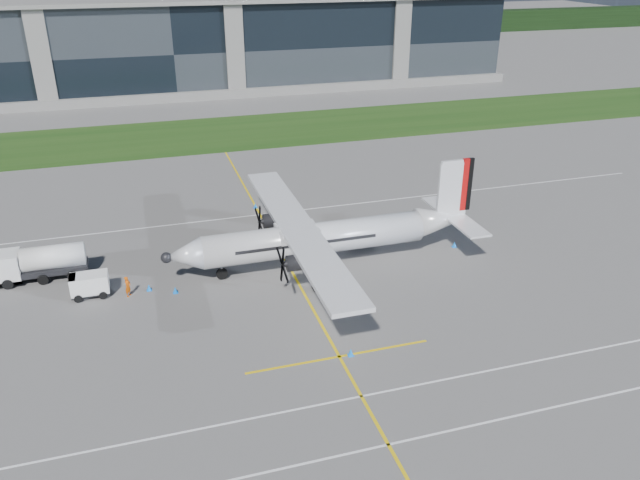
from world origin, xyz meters
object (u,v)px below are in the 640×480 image
(safety_cone_tail, at_px, (454,244))
(safety_cone_stbdwing, at_px, (255,206))
(fuel_tanker_truck, at_px, (33,264))
(safety_cone_nose_port, at_px, (175,290))
(turboprop_aircraft, at_px, (326,220))
(safety_cone_portwing, at_px, (351,352))
(safety_cone_fwd, at_px, (149,287))
(baggage_tug, at_px, (90,285))
(ground_crew_person, at_px, (128,285))

(safety_cone_tail, xyz_separation_m, safety_cone_stbdwing, (-14.56, 13.65, 0.00))
(fuel_tanker_truck, distance_m, safety_cone_nose_port, 11.46)
(turboprop_aircraft, height_order, safety_cone_portwing, turboprop_aircraft)
(safety_cone_tail, relative_size, safety_cone_fwd, 1.00)
(turboprop_aircraft, bearing_deg, safety_cone_fwd, -179.20)
(safety_cone_tail, distance_m, safety_cone_fwd, 25.44)
(baggage_tug, xyz_separation_m, safety_cone_nose_port, (5.97, -1.43, -0.61))
(turboprop_aircraft, distance_m, safety_cone_nose_port, 12.67)
(safety_cone_fwd, bearing_deg, fuel_tanker_truck, 152.42)
(turboprop_aircraft, distance_m, baggage_tug, 18.31)
(safety_cone_stbdwing, bearing_deg, ground_crew_person, -131.12)
(turboprop_aircraft, distance_m, fuel_tanker_truck, 22.72)
(turboprop_aircraft, bearing_deg, safety_cone_nose_port, -174.57)
(safety_cone_fwd, height_order, safety_cone_stbdwing, same)
(ground_crew_person, bearing_deg, safety_cone_portwing, -103.59)
(ground_crew_person, xyz_separation_m, safety_cone_tail, (26.91, 0.49, -0.66))
(turboprop_aircraft, xyz_separation_m, baggage_tug, (-18.04, 0.28, -3.06))
(baggage_tug, xyz_separation_m, safety_cone_tail, (29.56, -0.38, -0.61))
(baggage_tug, height_order, safety_cone_nose_port, baggage_tug)
(safety_cone_fwd, bearing_deg, ground_crew_person, -164.75)
(safety_cone_stbdwing, bearing_deg, baggage_tug, -138.50)
(baggage_tug, height_order, safety_cone_stbdwing, baggage_tug)
(safety_cone_portwing, bearing_deg, safety_cone_stbdwing, 91.84)
(turboprop_aircraft, bearing_deg, baggage_tug, 179.10)
(safety_cone_tail, relative_size, safety_cone_portwing, 1.00)
(ground_crew_person, bearing_deg, baggage_tug, 99.89)
(ground_crew_person, distance_m, safety_cone_stbdwing, 18.79)
(safety_cone_tail, height_order, safety_cone_nose_port, same)
(safety_cone_tail, bearing_deg, turboprop_aircraft, 179.51)
(turboprop_aircraft, distance_m, safety_cone_fwd, 14.41)
(safety_cone_fwd, bearing_deg, turboprop_aircraft, 0.80)
(safety_cone_fwd, bearing_deg, baggage_tug, 173.39)
(turboprop_aircraft, height_order, safety_cone_fwd, turboprop_aircraft)
(safety_cone_tail, relative_size, safety_cone_nose_port, 1.00)
(fuel_tanker_truck, relative_size, safety_cone_stbdwing, 14.11)
(safety_cone_tail, distance_m, safety_cone_nose_port, 23.61)
(safety_cone_stbdwing, bearing_deg, turboprop_aircraft, -77.33)
(safety_cone_nose_port, bearing_deg, fuel_tanker_truck, 152.49)
(baggage_tug, height_order, ground_crew_person, ground_crew_person)
(fuel_tanker_truck, height_order, safety_cone_stbdwing, fuel_tanker_truck)
(safety_cone_tail, bearing_deg, ground_crew_person, -178.95)
(safety_cone_fwd, xyz_separation_m, safety_cone_stbdwing, (10.88, 13.74, 0.00))
(fuel_tanker_truck, distance_m, ground_crew_person, 8.28)
(safety_cone_portwing, xyz_separation_m, safety_cone_nose_port, (-9.86, 11.20, 0.00))
(safety_cone_tail, bearing_deg, safety_cone_fwd, -179.79)
(baggage_tug, bearing_deg, safety_cone_stbdwing, 41.50)
(safety_cone_fwd, distance_m, safety_cone_portwing, 16.88)
(safety_cone_stbdwing, height_order, safety_cone_portwing, same)
(turboprop_aircraft, bearing_deg, safety_cone_tail, -0.49)
(safety_cone_stbdwing, bearing_deg, safety_cone_tail, -43.15)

